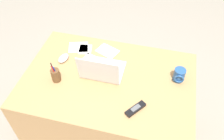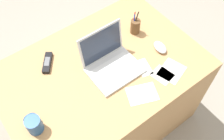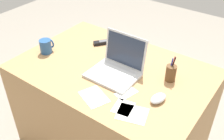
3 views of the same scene
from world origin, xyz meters
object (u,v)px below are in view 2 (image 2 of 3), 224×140
pen_holder (135,26)px  computer_mouse (160,47)px  laptop (111,62)px  cordless_phone (47,63)px  coffee_mug_white (34,124)px

pen_holder → computer_mouse: bearing=-81.4°
laptop → computer_mouse: (0.34, -0.08, -0.03)m
cordless_phone → pen_holder: (0.61, -0.12, 0.04)m
computer_mouse → laptop: bearing=176.8°
coffee_mug_white → cordless_phone: bearing=52.9°
laptop → computer_mouse: 0.35m
laptop → pen_holder: laptop is taller
coffee_mug_white → pen_holder: pen_holder is taller
laptop → pen_holder: 0.34m
cordless_phone → computer_mouse: bearing=-27.4°
computer_mouse → coffee_mug_white: 0.91m
laptop → computer_mouse: size_ratio=2.79×
cordless_phone → pen_holder: bearing=-10.9°
laptop → computer_mouse: laptop is taller
pen_holder → laptop: bearing=-155.9°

